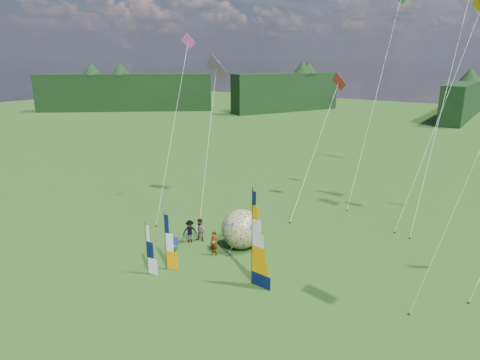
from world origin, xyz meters
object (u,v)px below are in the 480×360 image
Objects in this scene: bol_inflatable at (241,229)px; spectator_a at (214,244)px; feather_banner_main at (252,238)px; side_banner_left at (166,242)px; spectator_d at (240,230)px; kite_whale at (447,84)px; spectator_c at (190,231)px; side_banner_far at (147,249)px; spectator_b at (200,230)px; camp_chair at (173,245)px.

spectator_a is at bearing -112.71° from bol_inflatable.
side_banner_left is at bearing -158.43° from feather_banner_main.
bol_inflatable is at bearing 162.15° from spectator_d.
side_banner_left is 0.17× the size of kite_whale.
spectator_d is (2.64, 2.14, 0.01)m from spectator_c.
feather_banner_main reaches higher than spectator_c.
kite_whale is (11.60, 19.29, 8.67)m from side_banner_far.
side_banner_left reaches higher than spectator_b.
spectator_b is 1.00× the size of spectator_d.
side_banner_left reaches higher than spectator_d.
bol_inflatable is at bearing 61.69° from side_banner_far.
spectator_b is at bearing -165.75° from bol_inflatable.
side_banner_left is at bearing -122.09° from spectator_a.
feather_banner_main is at bearing -33.10° from spectator_b.
kite_whale reaches higher than spectator_b.
side_banner_far is 1.92× the size of spectator_a.
spectator_d reaches higher than spectator_b.
spectator_a is (1.77, 4.02, -0.72)m from side_banner_far.
kite_whale is (12.37, 14.66, 9.38)m from spectator_c.
camp_chair is at bearing -137.88° from bol_inflatable.
side_banner_left is 5.33m from bol_inflatable.
kite_whale is at bearing 31.78° from camp_chair.
side_banner_far is at bearing -113.47° from bol_inflatable.
feather_banner_main is 6.07m from spectator_d.
spectator_a is 0.98× the size of spectator_b.
side_banner_left is 2.19× the size of spectator_a.
camp_chair is (-3.28, -2.96, -0.85)m from bol_inflatable.
spectator_d is at bearing 136.79° from feather_banner_main.
bol_inflatable is (2.56, 5.90, -0.20)m from side_banner_far.
spectator_c is at bearing -108.54° from kite_whale.
bol_inflatable reaches higher than spectator_c.
camp_chair is at bearing 98.89° from side_banner_far.
spectator_d is 4.64m from camp_chair.
spectator_a reaches higher than camp_chair.
feather_banner_main is 5.37m from side_banner_left.
spectator_a is 2.75m from spectator_d.
bol_inflatable is (-3.07, 3.51, -1.39)m from feather_banner_main.
side_banner_far is (-5.63, -2.39, -1.19)m from feather_banner_main.
side_banner_far is 24.12m from kite_whale.
spectator_c is (-0.46, -0.54, -0.01)m from spectator_b.
feather_banner_main is 19.43m from kite_whale.
feather_banner_main is 3.36× the size of spectator_b.
side_banner_far is 0.15× the size of kite_whale.
side_banner_far is at bearing -97.51° from camp_chair.
spectator_c reaches higher than camp_chair.
spectator_a is 0.08× the size of kite_whale.
side_banner_far is 7.06m from spectator_d.
spectator_d is 18.42m from kite_whale.
side_banner_far is 6.43m from bol_inflatable.
feather_banner_main is 7.04m from spectator_c.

